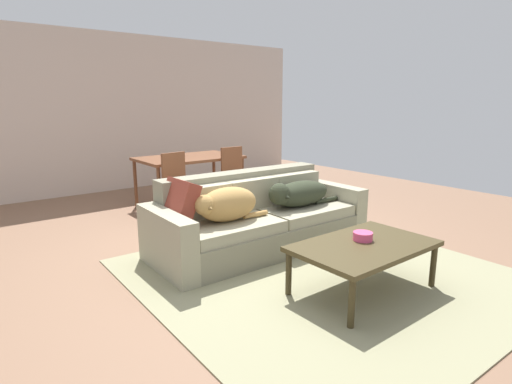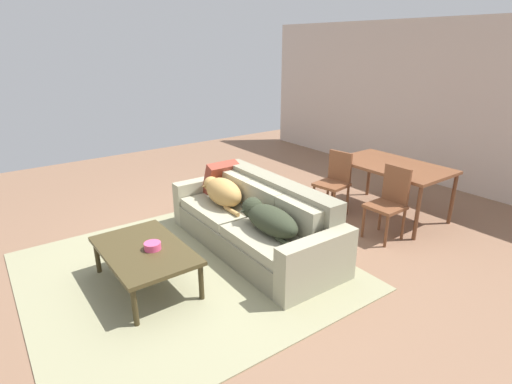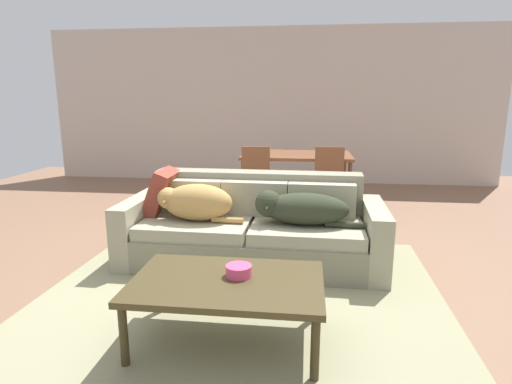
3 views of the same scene
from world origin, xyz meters
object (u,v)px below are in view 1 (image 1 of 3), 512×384
(couch, at_px, (258,220))
(coffee_table, at_px, (364,248))
(dog_on_left_cushion, at_px, (226,204))
(dining_table, at_px, (189,161))
(dog_on_right_cushion, at_px, (298,194))
(dining_chair_near_left, at_px, (179,183))
(throw_pillow_by_left_arm, at_px, (178,203))
(bowl_on_coffee_table, at_px, (363,236))
(dining_chair_near_right, at_px, (236,176))

(couch, distance_m, coffee_table, 1.39)
(dog_on_left_cushion, relative_size, dining_table, 0.53)
(dog_on_right_cushion, height_order, dining_chair_near_left, dining_chair_near_left)
(throw_pillow_by_left_arm, height_order, bowl_on_coffee_table, throw_pillow_by_left_arm)
(throw_pillow_by_left_arm, xyz_separation_m, bowl_on_coffee_table, (0.98, -1.40, -0.16))
(couch, height_order, throw_pillow_by_left_arm, throw_pillow_by_left_arm)
(dog_on_right_cushion, bearing_deg, couch, 159.76)
(bowl_on_coffee_table, bearing_deg, dining_chair_near_left, 94.77)
(throw_pillow_by_left_arm, height_order, coffee_table, throw_pillow_by_left_arm)
(coffee_table, relative_size, dining_table, 0.79)
(throw_pillow_by_left_arm, height_order, dining_chair_near_left, dining_chair_near_left)
(dining_chair_near_left, bearing_deg, throw_pillow_by_left_arm, -126.43)
(throw_pillow_by_left_arm, bearing_deg, dining_table, 58.35)
(dog_on_right_cushion, distance_m, dining_chair_near_left, 1.75)
(throw_pillow_by_left_arm, xyz_separation_m, dining_chair_near_left, (0.75, 1.41, -0.11))
(dog_on_left_cushion, xyz_separation_m, dog_on_right_cushion, (0.94, -0.02, -0.02))
(couch, relative_size, dog_on_left_cushion, 3.01)
(couch, distance_m, dog_on_right_cushion, 0.53)
(couch, bearing_deg, coffee_table, -88.16)
(dog_on_left_cushion, xyz_separation_m, coffee_table, (0.53, -1.24, -0.21))
(dining_chair_near_left, distance_m, dining_chair_near_right, 0.92)
(couch, xyz_separation_m, coffee_table, (0.02, -1.39, 0.07))
(coffee_table, height_order, dining_chair_near_right, dining_chair_near_right)
(bowl_on_coffee_table, height_order, dining_table, dining_table)
(dog_on_right_cushion, height_order, dining_chair_near_right, dining_chair_near_right)
(couch, distance_m, dining_chair_near_left, 1.50)
(bowl_on_coffee_table, bearing_deg, couch, 93.37)
(coffee_table, relative_size, bowl_on_coffee_table, 7.15)
(dog_on_left_cushion, xyz_separation_m, dining_table, (0.85, 2.24, 0.09))
(dog_on_left_cushion, relative_size, dining_chair_near_right, 0.87)
(dining_table, height_order, dining_chair_near_left, dining_chair_near_left)
(coffee_table, distance_m, dining_chair_near_left, 2.88)
(dog_on_right_cushion, distance_m, bowl_on_coffee_table, 1.21)
(coffee_table, bearing_deg, dog_on_left_cushion, 113.07)
(coffee_table, xyz_separation_m, dining_chair_near_left, (-0.17, 2.87, 0.13))
(dog_on_left_cushion, distance_m, dining_table, 2.40)
(bowl_on_coffee_table, bearing_deg, dog_on_right_cushion, 73.18)
(throw_pillow_by_left_arm, distance_m, dining_chair_near_right, 2.18)
(couch, bearing_deg, dog_on_left_cushion, -162.16)
(dog_on_left_cushion, bearing_deg, bowl_on_coffee_table, -62.13)
(couch, height_order, dog_on_left_cushion, couch)
(bowl_on_coffee_table, relative_size, dining_table, 0.11)
(dog_on_right_cushion, relative_size, bowl_on_coffee_table, 5.80)
(dog_on_left_cushion, distance_m, dining_chair_near_right, 2.06)
(dog_on_left_cushion, relative_size, bowl_on_coffee_table, 4.83)
(dining_chair_near_right, bearing_deg, dining_chair_near_left, 178.93)
(throw_pillow_by_left_arm, relative_size, dining_table, 0.30)
(throw_pillow_by_left_arm, distance_m, dining_chair_near_left, 1.60)
(bowl_on_coffee_table, distance_m, dining_chair_near_left, 2.81)
(dining_table, bearing_deg, dining_chair_near_left, -129.15)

